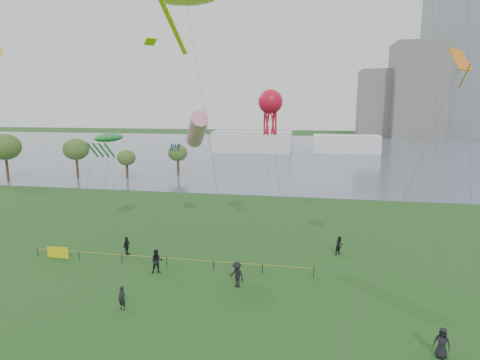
# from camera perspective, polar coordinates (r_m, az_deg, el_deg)

# --- Properties ---
(lake) EXTENTS (400.00, 120.00, 0.08)m
(lake) POSITION_cam_1_polar(r_m,az_deg,el_deg) (118.16, 7.91, 4.10)
(lake) COLOR slate
(lake) RESTS_ON ground_plane
(building_mid) EXTENTS (20.00, 20.00, 38.00)m
(building_mid) POSITION_cam_1_polar(r_m,az_deg,el_deg) (184.03, 23.76, 11.54)
(building_mid) COLOR slate
(building_mid) RESTS_ON ground_plane
(building_low) EXTENTS (16.00, 18.00, 28.00)m
(building_low) POSITION_cam_1_polar(r_m,az_deg,el_deg) (187.27, 18.99, 10.29)
(building_low) COLOR slate
(building_low) RESTS_ON ground_plane
(pavilion_left) EXTENTS (22.00, 8.00, 6.00)m
(pavilion_left) POSITION_cam_1_polar(r_m,az_deg,el_deg) (114.05, 1.77, 5.47)
(pavilion_left) COLOR silver
(pavilion_left) RESTS_ON ground_plane
(pavilion_right) EXTENTS (18.00, 7.00, 5.00)m
(pavilion_right) POSITION_cam_1_polar(r_m,az_deg,el_deg) (116.16, 14.84, 4.97)
(pavilion_right) COLOR white
(pavilion_right) RESTS_ON ground_plane
(trees) EXTENTS (31.71, 16.41, 8.32)m
(trees) POSITION_cam_1_polar(r_m,az_deg,el_deg) (78.53, -23.36, 3.95)
(trees) COLOR #3A271A
(trees) RESTS_ON ground_plane
(fence) EXTENTS (24.07, 0.07, 1.05)m
(fence) POSITION_cam_1_polar(r_m,az_deg,el_deg) (36.91, -19.45, -10.06)
(fence) COLOR black
(fence) RESTS_ON ground_plane
(spectator_a) EXTENTS (1.17, 1.07, 1.95)m
(spectator_a) POSITION_cam_1_polar(r_m,az_deg,el_deg) (33.15, -11.73, -11.27)
(spectator_a) COLOR black
(spectator_a) RESTS_ON ground_plane
(spectator_b) EXTENTS (1.44, 1.28, 1.93)m
(spectator_b) POSITION_cam_1_polar(r_m,az_deg,el_deg) (30.18, -0.45, -13.31)
(spectator_b) COLOR black
(spectator_b) RESTS_ON ground_plane
(spectator_c) EXTENTS (0.48, 1.01, 1.68)m
(spectator_c) POSITION_cam_1_polar(r_m,az_deg,el_deg) (37.62, -15.82, -9.00)
(spectator_c) COLOR black
(spectator_c) RESTS_ON ground_plane
(spectator_d) EXTENTS (0.98, 0.85, 1.70)m
(spectator_d) POSITION_cam_1_polar(r_m,az_deg,el_deg) (25.19, 26.79, -19.98)
(spectator_d) COLOR black
(spectator_d) RESTS_ON ground_plane
(spectator_f) EXTENTS (0.67, 0.53, 1.59)m
(spectator_f) POSITION_cam_1_polar(r_m,az_deg,el_deg) (28.34, -16.44, -15.81)
(spectator_f) COLOR black
(spectator_f) RESTS_ON ground_plane
(spectator_g) EXTENTS (1.02, 1.02, 1.67)m
(spectator_g) POSITION_cam_1_polar(r_m,az_deg,el_deg) (37.39, 13.99, -9.03)
(spectator_g) COLOR black
(spectator_g) RESTS_ON ground_plane
(kite_stingray) EXTENTS (7.39, 10.00, 22.14)m
(kite_stingray) POSITION_cam_1_polar(r_m,az_deg,el_deg) (36.20, -7.65, 24.05)
(kite_stingray) COLOR #3F3F42
(kite_windsock) EXTENTS (6.47, 5.81, 12.74)m
(kite_windsock) POSITION_cam_1_polar(r_m,az_deg,el_deg) (38.43, -6.15, 7.10)
(kite_windsock) COLOR #3F3F42
(kite_creature) EXTENTS (2.17, 6.03, 10.60)m
(kite_creature) POSITION_cam_1_polar(r_m,az_deg,el_deg) (39.44, -18.18, 5.69)
(kite_creature) COLOR #3F3F42
(kite_octopus) EXTENTS (3.41, 7.47, 14.58)m
(kite_octopus) POSITION_cam_1_polar(r_m,az_deg,el_deg) (36.06, 4.35, 10.92)
(kite_octopus) COLOR #3F3F42
(kite_delta) EXTENTS (9.71, 15.00, 16.40)m
(kite_delta) POSITION_cam_1_polar(r_m,az_deg,el_deg) (25.96, 28.26, 13.00)
(kite_delta) COLOR #3F3F42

